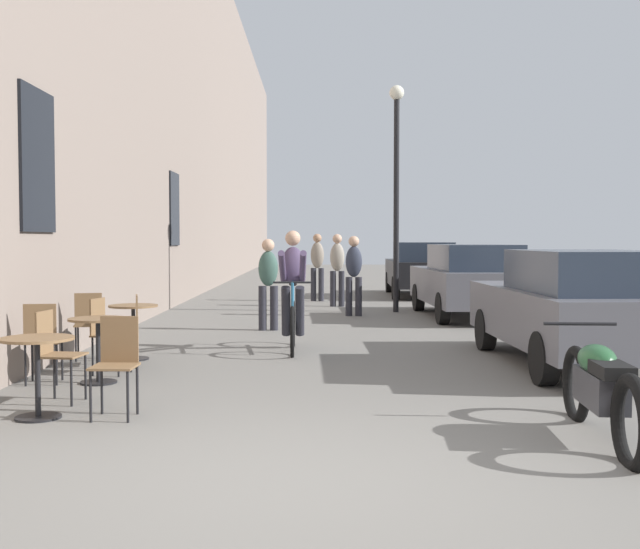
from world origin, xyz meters
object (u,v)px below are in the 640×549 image
(cafe_table_mid, at_px, (98,336))
(cafe_table_near, at_px, (37,360))
(cafe_table_far, at_px, (133,320))
(cyclist_on_bicycle, at_px, (293,293))
(pedestrian_furthest, at_px, (317,263))
(cafe_chair_mid_toward_street, at_px, (106,330))
(pedestrian_near, at_px, (268,279))
(pedestrian_far, at_px, (337,266))
(parked_car_nearest, at_px, (575,306))
(street_lamp, at_px, (396,169))
(cafe_chair_far_toward_street, at_px, (128,325))
(cafe_chair_near_toward_wall, at_px, (116,359))
(cafe_chair_mid_toward_wall, at_px, (42,337))
(parked_car_second, at_px, (469,280))
(cafe_chair_far_toward_wall, at_px, (89,321))
(parked_motorcycle, at_px, (601,389))
(parked_car_third, at_px, (421,268))
(pedestrian_mid, at_px, (354,271))
(cafe_chair_near_toward_street, at_px, (55,349))

(cafe_table_mid, bearing_deg, cafe_table_near, -92.10)
(cafe_table_far, distance_m, cyclist_on_bicycle, 2.28)
(cafe_table_mid, height_order, pedestrian_furthest, pedestrian_furthest)
(cafe_table_near, height_order, cafe_chair_mid_toward_street, cafe_chair_mid_toward_street)
(cafe_table_mid, xyz_separation_m, pedestrian_near, (1.57, 4.99, 0.37))
(pedestrian_far, distance_m, parked_car_nearest, 9.14)
(cafe_table_far, bearing_deg, street_lamp, 58.19)
(cafe_chair_mid_toward_street, height_order, cafe_chair_far_toward_street, same)
(cafe_chair_mid_toward_street, xyz_separation_m, pedestrian_far, (2.98, 9.22, 0.45))
(cafe_chair_near_toward_wall, bearing_deg, cafe_chair_mid_toward_wall, 127.99)
(cafe_chair_mid_toward_street, relative_size, parked_car_second, 0.21)
(cafe_chair_mid_toward_wall, height_order, cafe_chair_far_toward_wall, same)
(cafe_table_near, distance_m, cafe_chair_far_toward_wall, 3.35)
(parked_motorcycle, bearing_deg, parked_car_second, 84.91)
(parked_car_third, bearing_deg, pedestrian_far, -126.11)
(cafe_chair_mid_toward_wall, distance_m, cafe_chair_far_toward_street, 1.36)
(pedestrian_far, bearing_deg, pedestrian_mid, -83.11)
(pedestrian_mid, bearing_deg, cafe_chair_near_toward_street, -111.27)
(pedestrian_near, distance_m, parked_car_nearest, 5.63)
(pedestrian_far, bearing_deg, cafe_chair_near_toward_street, -105.69)
(street_lamp, distance_m, parked_motorcycle, 11.18)
(cafe_table_mid, xyz_separation_m, street_lamp, (4.14, 8.38, 2.59))
(cafe_table_mid, distance_m, cafe_chair_mid_toward_wall, 0.59)
(cafe_chair_near_toward_street, distance_m, parked_motorcycle, 5.00)
(cafe_table_far, xyz_separation_m, cyclist_on_bicycle, (2.07, 0.90, 0.29))
(cafe_table_mid, relative_size, cafe_chair_mid_toward_street, 0.81)
(cafe_chair_mid_toward_wall, distance_m, cafe_table_far, 1.86)
(cafe_table_mid, height_order, parked_car_third, parked_car_third)
(cafe_table_mid, bearing_deg, parked_car_third, 67.90)
(pedestrian_far, xyz_separation_m, street_lamp, (1.24, -1.43, 2.14))
(cafe_table_mid, distance_m, parked_motorcycle, 5.25)
(cafe_table_near, xyz_separation_m, cafe_table_mid, (0.06, 1.69, 0.00))
(pedestrian_mid, height_order, parked_car_third, pedestrian_mid)
(cafe_table_far, distance_m, pedestrian_furthest, 10.04)
(cafe_chair_near_toward_street, height_order, cafe_table_mid, cafe_chair_near_toward_street)
(cafe_chair_near_toward_wall, bearing_deg, cafe_chair_mid_toward_street, 107.37)
(parked_car_nearest, bearing_deg, parked_motorcycle, -105.40)
(cafe_chair_far_toward_wall, bearing_deg, cafe_chair_mid_toward_wall, -90.60)
(cafe_chair_mid_toward_street, distance_m, parked_car_third, 13.68)
(cafe_chair_near_toward_wall, distance_m, parked_car_nearest, 5.69)
(cafe_table_near, bearing_deg, cafe_chair_mid_toward_wall, 107.98)
(pedestrian_furthest, bearing_deg, cafe_chair_mid_toward_street, -103.05)
(cafe_table_near, bearing_deg, cyclist_on_bicycle, 63.57)
(cafe_table_far, height_order, parked_motorcycle, parked_motorcycle)
(cafe_chair_mid_toward_street, relative_size, parked_car_nearest, 0.22)
(cafe_chair_far_toward_wall, xyz_separation_m, parked_car_nearest, (6.19, -0.53, 0.23))
(cafe_chair_near_toward_street, xyz_separation_m, parked_car_nearest, (5.75, 2.09, 0.23))
(cafe_table_near, distance_m, pedestrian_far, 11.88)
(cafe_table_mid, bearing_deg, pedestrian_near, 72.56)
(parked_car_nearest, bearing_deg, cafe_table_far, 173.82)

